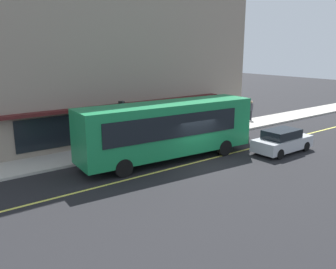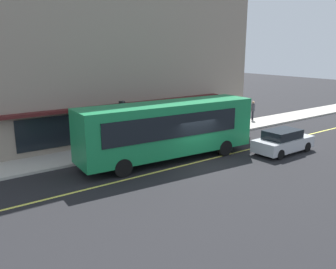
{
  "view_description": "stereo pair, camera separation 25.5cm",
  "coord_description": "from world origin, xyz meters",
  "px_view_note": "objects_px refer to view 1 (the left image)",
  "views": [
    {
      "loc": [
        -13.45,
        -14.94,
        6.66
      ],
      "look_at": [
        -1.18,
        1.35,
        1.6
      ],
      "focal_mm": 37.69,
      "sensor_mm": 36.0,
      "label": 1
    },
    {
      "loc": [
        -13.24,
        -15.1,
        6.66
      ],
      "look_at": [
        -1.18,
        1.35,
        1.6
      ],
      "focal_mm": 37.69,
      "sensor_mm": 36.0,
      "label": 2
    }
  ],
  "objects_px": {
    "car_silver": "(282,141)",
    "pedestrian_by_curb": "(251,108)",
    "bus": "(168,128)",
    "traffic_light": "(122,114)"
  },
  "relations": [
    {
      "from": "bus",
      "to": "pedestrian_by_curb",
      "type": "distance_m",
      "value": 13.76
    },
    {
      "from": "traffic_light",
      "to": "pedestrian_by_curb",
      "type": "relative_size",
      "value": 1.81
    },
    {
      "from": "bus",
      "to": "pedestrian_by_curb",
      "type": "xyz_separation_m",
      "value": [
        12.95,
        4.58,
        -0.77
      ]
    },
    {
      "from": "traffic_light",
      "to": "pedestrian_by_curb",
      "type": "xyz_separation_m",
      "value": [
        14.33,
        1.5,
        -1.32
      ]
    },
    {
      "from": "pedestrian_by_curb",
      "to": "bus",
      "type": "bearing_deg",
      "value": -160.53
    },
    {
      "from": "traffic_light",
      "to": "pedestrian_by_curb",
      "type": "distance_m",
      "value": 14.46
    },
    {
      "from": "bus",
      "to": "traffic_light",
      "type": "height_order",
      "value": "bus"
    },
    {
      "from": "car_silver",
      "to": "pedestrian_by_curb",
      "type": "xyz_separation_m",
      "value": [
        6.05,
        7.7,
        0.48
      ]
    },
    {
      "from": "traffic_light",
      "to": "car_silver",
      "type": "xyz_separation_m",
      "value": [
        8.27,
        -6.2,
        -1.79
      ]
    },
    {
      "from": "bus",
      "to": "car_silver",
      "type": "height_order",
      "value": "bus"
    }
  ]
}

